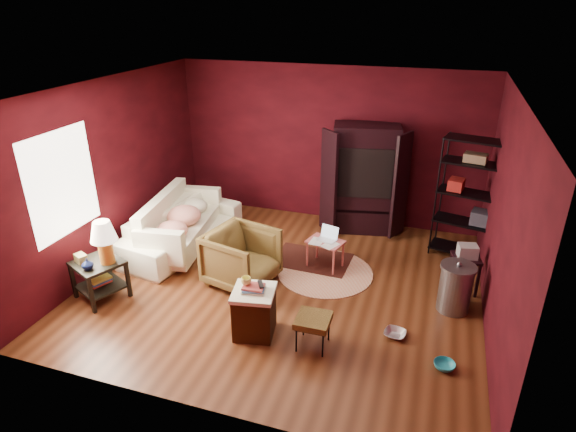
# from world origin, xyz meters

# --- Properties ---
(room) EXTENTS (5.54, 5.04, 2.84)m
(room) POSITION_xyz_m (-0.04, -0.01, 1.40)
(room) COLOR brown
(room) RESTS_ON ground
(sofa) EXTENTS (1.02, 2.38, 0.90)m
(sofa) POSITION_xyz_m (-1.97, 0.58, 0.45)
(sofa) COLOR white
(sofa) RESTS_ON ground
(armchair) EXTENTS (1.00, 1.04, 0.90)m
(armchair) POSITION_xyz_m (-0.59, -0.15, 0.45)
(armchair) COLOR black
(armchair) RESTS_ON ground
(pet_bowl_steel) EXTENTS (0.27, 0.11, 0.27)m
(pet_bowl_steel) POSITION_xyz_m (1.69, -0.72, 0.13)
(pet_bowl_steel) COLOR silver
(pet_bowl_steel) RESTS_ON ground
(pet_bowl_turquoise) EXTENTS (0.25, 0.15, 0.24)m
(pet_bowl_turquoise) POSITION_xyz_m (2.29, -1.12, 0.12)
(pet_bowl_turquoise) COLOR #28AABC
(pet_bowl_turquoise) RESTS_ON ground
(vase) EXTENTS (0.17, 0.18, 0.15)m
(vase) POSITION_xyz_m (-2.28, -1.31, 0.64)
(vase) COLOR #0D1741
(vase) RESTS_ON side_table
(mug) EXTENTS (0.15, 0.14, 0.12)m
(mug) POSITION_xyz_m (-0.08, -1.19, 0.75)
(mug) COLOR #F6EE78
(mug) RESTS_ON hamper
(side_table) EXTENTS (0.78, 0.78, 1.17)m
(side_table) POSITION_xyz_m (-2.22, -1.09, 0.70)
(side_table) COLOR black
(side_table) RESTS_ON ground
(sofa_cushions) EXTENTS (1.05, 2.05, 0.82)m
(sofa_cushions) POSITION_xyz_m (-2.01, 0.54, 0.40)
(sofa_cushions) COLOR white
(sofa_cushions) RESTS_ON sofa
(hamper) EXTENTS (0.58, 0.58, 0.71)m
(hamper) POSITION_xyz_m (0.02, -1.19, 0.32)
(hamper) COLOR #3E210E
(hamper) RESTS_ON ground
(footstool) EXTENTS (0.41, 0.41, 0.41)m
(footstool) POSITION_xyz_m (0.77, -1.21, 0.35)
(footstool) COLOR black
(footstool) RESTS_ON ground
(rug_round) EXTENTS (1.51, 1.51, 0.01)m
(rug_round) POSITION_xyz_m (0.50, 0.48, 0.01)
(rug_round) COLOR beige
(rug_round) RESTS_ON ground
(rug_oriental) EXTENTS (1.22, 0.84, 0.01)m
(rug_oriental) POSITION_xyz_m (0.21, 0.78, 0.02)
(rug_oriental) COLOR #511D15
(rug_oriental) RESTS_ON ground
(laptop_desk) EXTENTS (0.61, 0.52, 0.66)m
(laptop_desk) POSITION_xyz_m (0.46, 0.65, 0.41)
(laptop_desk) COLOR #E46A68
(laptop_desk) RESTS_ON ground
(tv_armoire) EXTENTS (1.47, 0.96, 1.90)m
(tv_armoire) POSITION_xyz_m (0.75, 2.16, 0.99)
(tv_armoire) COLOR black
(tv_armoire) RESTS_ON ground
(wire_shelving) EXTENTS (1.02, 0.61, 1.94)m
(wire_shelving) POSITION_xyz_m (2.47, 1.69, 1.07)
(wire_shelving) COLOR black
(wire_shelving) RESTS_ON ground
(small_stand) EXTENTS (0.43, 0.43, 0.73)m
(small_stand) POSITION_xyz_m (2.47, 0.61, 0.54)
(small_stand) COLOR black
(small_stand) RESTS_ON ground
(trash_can) EXTENTS (0.49, 0.49, 0.72)m
(trash_can) POSITION_xyz_m (2.36, 0.09, 0.34)
(trash_can) COLOR gray
(trash_can) RESTS_ON ground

